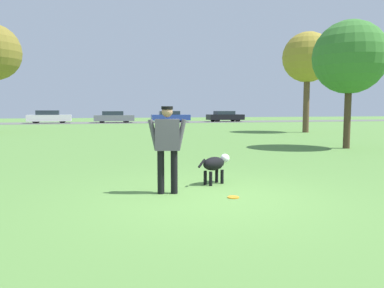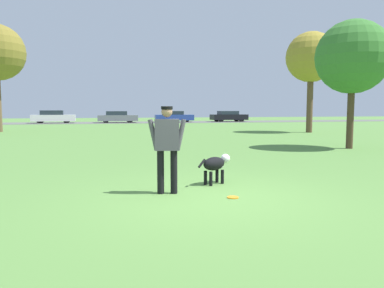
% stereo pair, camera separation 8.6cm
% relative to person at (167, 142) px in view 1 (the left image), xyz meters
% --- Properties ---
extents(ground_plane, '(120.00, 120.00, 0.00)m').
position_rel_person_xyz_m(ground_plane, '(0.68, -0.51, -0.98)').
color(ground_plane, '#56843D').
extents(far_road_strip, '(120.00, 6.00, 0.01)m').
position_rel_person_xyz_m(far_road_strip, '(0.68, 36.74, -0.97)').
color(far_road_strip, '#5B5B59').
rests_on(far_road_strip, ground_plane).
extents(person, '(0.72, 0.30, 1.65)m').
position_rel_person_xyz_m(person, '(0.00, 0.00, 0.00)').
color(person, black).
rests_on(person, ground_plane).
extents(dog, '(0.86, 0.58, 0.62)m').
position_rel_person_xyz_m(dog, '(1.15, 0.66, -0.56)').
color(dog, black).
rests_on(dog, ground_plane).
extents(frisbee, '(0.21, 0.21, 0.02)m').
position_rel_person_xyz_m(frisbee, '(1.09, -0.62, -0.97)').
color(frisbee, orange).
rests_on(frisbee, ground_plane).
extents(tree_far_right, '(3.31, 3.31, 6.66)m').
position_rel_person_xyz_m(tree_far_right, '(12.33, 15.79, 3.98)').
color(tree_far_right, brown).
rests_on(tree_far_right, ground_plane).
extents(tree_near_right, '(2.89, 2.89, 5.07)m').
position_rel_person_xyz_m(tree_near_right, '(8.46, 6.23, 2.63)').
color(tree_near_right, '#4C3826').
rests_on(tree_near_right, ground_plane).
extents(parked_car_white, '(4.63, 1.78, 1.41)m').
position_rel_person_xyz_m(parked_car_white, '(-6.54, 36.85, -0.28)').
color(parked_car_white, white).
rests_on(parked_car_white, ground_plane).
extents(parked_car_grey, '(4.47, 1.88, 1.31)m').
position_rel_person_xyz_m(parked_car_grey, '(0.39, 36.46, -0.32)').
color(parked_car_grey, slate).
rests_on(parked_car_grey, ground_plane).
extents(parked_car_blue, '(4.59, 1.88, 1.31)m').
position_rel_person_xyz_m(parked_car_blue, '(7.01, 36.85, -0.32)').
color(parked_car_blue, '#284293').
rests_on(parked_car_blue, ground_plane).
extents(parked_car_black, '(4.48, 2.01, 1.31)m').
position_rel_person_xyz_m(parked_car_black, '(13.84, 36.85, -0.31)').
color(parked_car_black, black).
rests_on(parked_car_black, ground_plane).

